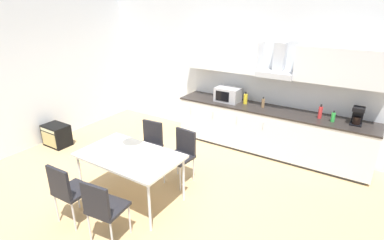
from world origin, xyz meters
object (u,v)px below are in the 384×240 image
(dining_table, at_px, (130,157))
(bottle_yellow, at_px, (245,99))
(chair_near_left, at_px, (67,188))
(microwave, at_px, (228,94))
(chair_far_right, at_px, (182,151))
(guitar_amp, at_px, (57,135))
(coffee_maker, at_px, (358,116))
(bottle_red, at_px, (320,112))
(chair_far_left, at_px, (150,141))
(pendant_lamp, at_px, (123,74))
(chair_near_right, at_px, (103,206))
(bottle_green, at_px, (333,117))
(bottle_brown, at_px, (263,103))

(dining_table, bearing_deg, bottle_yellow, 76.44)
(chair_near_left, bearing_deg, microwave, 80.20)
(microwave, bearing_deg, chair_far_right, -87.72)
(microwave, distance_m, guitar_amp, 3.59)
(coffee_maker, distance_m, bottle_red, 0.56)
(chair_far_left, bearing_deg, chair_far_right, -0.00)
(microwave, relative_size, pendant_lamp, 1.50)
(chair_near_right, bearing_deg, bottle_green, 60.20)
(bottle_yellow, relative_size, chair_near_left, 0.28)
(dining_table, distance_m, chair_near_right, 0.90)
(bottle_green, distance_m, guitar_amp, 5.26)
(bottle_yellow, distance_m, chair_far_left, 2.08)
(chair_near_left, distance_m, pendant_lamp, 1.63)
(chair_near_left, bearing_deg, coffee_maker, 49.57)
(coffee_maker, bearing_deg, bottle_green, -166.26)
(bottle_brown, relative_size, chair_far_right, 0.23)
(bottle_yellow, xyz_separation_m, chair_near_right, (-0.29, -3.42, -0.45))
(chair_near_right, height_order, guitar_amp, chair_near_right)
(chair_far_left, height_order, pendant_lamp, pendant_lamp)
(bottle_red, distance_m, chair_far_left, 2.96)
(microwave, bearing_deg, guitar_amp, -144.00)
(bottle_yellow, height_order, guitar_amp, bottle_yellow)
(guitar_amp, bearing_deg, chair_near_left, -30.69)
(dining_table, distance_m, chair_far_right, 0.90)
(bottle_yellow, distance_m, bottle_green, 1.61)
(chair_near_right, bearing_deg, bottle_yellow, 85.09)
(chair_far_right, bearing_deg, chair_near_left, -111.74)
(chair_near_left, xyz_separation_m, guitar_amp, (-2.24, 1.33, -0.31))
(bottle_brown, xyz_separation_m, chair_near_right, (-0.66, -3.40, -0.44))
(bottle_red, distance_m, pendant_lamp, 3.39)
(chair_far_left, bearing_deg, dining_table, -67.96)
(coffee_maker, bearing_deg, bottle_brown, -179.62)
(bottle_brown, height_order, guitar_amp, bottle_brown)
(pendant_lamp, bearing_deg, microwave, 84.15)
(chair_far_left, distance_m, guitar_amp, 2.28)
(coffee_maker, height_order, pendant_lamp, pendant_lamp)
(coffee_maker, relative_size, bottle_brown, 1.47)
(pendant_lamp, bearing_deg, chair_near_left, -111.44)
(chair_near_right, bearing_deg, chair_far_left, 112.11)
(dining_table, relative_size, chair_far_left, 1.66)
(coffee_maker, xyz_separation_m, bottle_yellow, (-1.96, 0.01, -0.05))
(bottle_red, distance_m, chair_near_right, 3.80)
(microwave, relative_size, bottle_brown, 2.36)
(dining_table, xyz_separation_m, chair_far_left, (-0.33, 0.82, -0.17))
(bottle_red, distance_m, guitar_amp, 5.08)
(chair_near_right, xyz_separation_m, guitar_amp, (-2.90, 1.33, -0.31))
(bottle_red, height_order, guitar_amp, bottle_red)
(dining_table, height_order, chair_near_left, chair_near_left)
(bottle_yellow, bearing_deg, guitar_amp, -146.76)
(bottle_brown, distance_m, chair_near_left, 3.67)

